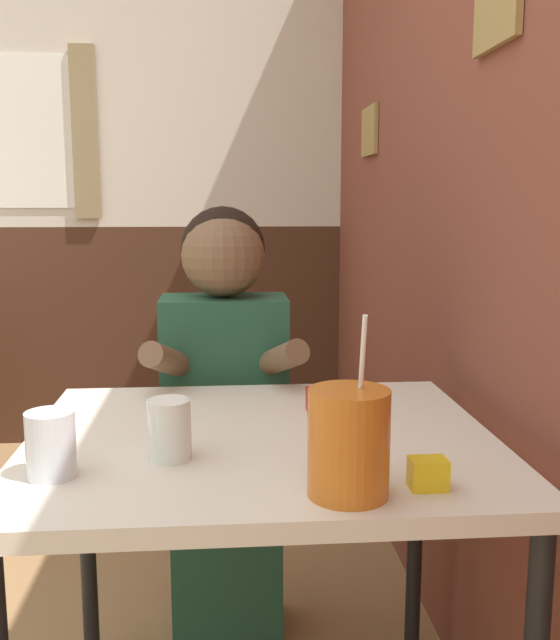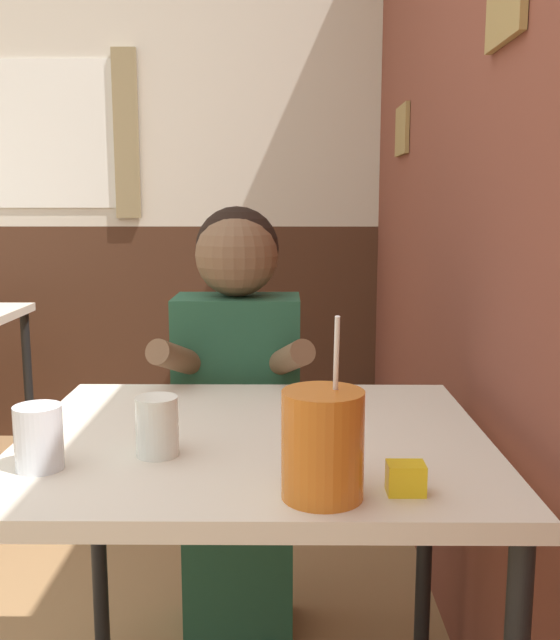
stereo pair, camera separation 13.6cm
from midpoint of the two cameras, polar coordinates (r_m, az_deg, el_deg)
The scene contains 9 objects.
brick_wall_right at distance 2.38m, azimuth 9.24°, elevation 12.41°, with size 0.08×4.59×2.70m.
back_wall at distance 3.75m, azimuth -19.49°, elevation 10.93°, with size 5.92×0.09×2.70m.
main_table at distance 1.46m, azimuth -4.22°, elevation -12.02°, with size 0.92×0.79×0.76m.
person_seated at distance 1.99m, azimuth -6.39°, elevation -7.04°, with size 0.42×0.42×1.21m.
cocktail_pitcher at distance 1.13m, azimuth 2.03°, elevation -9.83°, with size 0.13×0.13×0.29m.
glass_near_pitcher at distance 1.29m, azimuth -20.83°, elevation -9.33°, with size 0.08×0.08×0.11m.
glass_center at distance 1.32m, azimuth -11.82°, elevation -8.61°, with size 0.08×0.08×0.11m.
condiment_ketchup at distance 1.59m, azimuth 0.75°, elevation -6.38°, with size 0.06×0.04×0.05m.
condiment_mustard at distance 1.18m, azimuth 8.48°, elevation -12.12°, with size 0.06×0.04×0.05m.
Camera 1 is at (0.86, -1.01, 1.22)m, focal length 40.00 mm.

